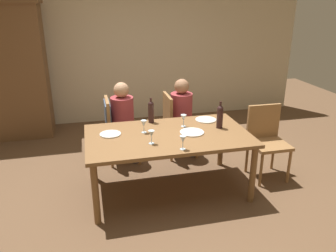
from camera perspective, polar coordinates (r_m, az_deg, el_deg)
The scene contains 18 objects.
ground_plane at distance 4.15m, azimuth 0.00°, elevation -10.70°, with size 10.00×10.00×0.00m, color brown.
rear_room_partition at distance 6.28m, azimuth -6.03°, elevation 13.24°, with size 6.40×0.12×2.70m, color beige.
armoire_cabinet at distance 5.94m, azimuth -25.23°, elevation 8.49°, with size 1.18×0.62×2.18m.
dining_table at distance 3.85m, azimuth 0.00°, elevation -2.40°, with size 1.85×1.07×0.72m.
chair_far_right at distance 4.79m, azimuth 1.26°, elevation 0.88°, with size 0.44×0.44×0.92m.
chair_far_left at distance 4.64m, azimuth -9.18°, elevation 0.71°, with size 0.46×0.44×0.92m.
chair_right_end at distance 4.43m, azimuth 16.36°, elevation -1.70°, with size 0.44×0.44×0.92m.
person_woman_host at distance 4.78m, azimuth 2.58°, elevation 2.37°, with size 0.35×0.31×1.14m.
person_man_bearded at distance 4.63m, azimuth -7.38°, elevation 1.59°, with size 0.35×0.31×1.14m.
wine_bottle_tall_green at distance 4.00m, azimuth 8.80°, elevation 1.68°, with size 0.07×0.07×0.33m.
wine_bottle_dark_red at distance 4.14m, azimuth -2.90°, elevation 2.53°, with size 0.07×0.07×0.31m.
wine_glass_near_left at distance 4.02m, azimuth 2.65°, elevation 1.34°, with size 0.07×0.07×0.15m.
wine_glass_centre at distance 3.54m, azimuth -2.84°, elevation -1.42°, with size 0.07×0.07×0.15m.
wine_glass_near_right at distance 3.40m, azimuth 2.55°, elevation -2.35°, with size 0.07×0.07×0.15m.
wine_glass_far at distance 3.84m, azimuth -4.13°, elevation 0.37°, with size 0.07×0.07×0.15m.
dinner_plate_host at distance 3.86m, azimuth -9.76°, elevation -1.36°, with size 0.24×0.24×0.01m, color silver.
dinner_plate_guest_left at distance 3.86m, azimuth 4.09°, elevation -1.07°, with size 0.28×0.28×0.01m, color silver.
dinner_plate_guest_right at distance 4.28m, azimuth 6.43°, elevation 1.06°, with size 0.26×0.26×0.01m, color silver.
Camera 1 is at (-0.83, -3.44, 2.17)m, focal length 35.92 mm.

